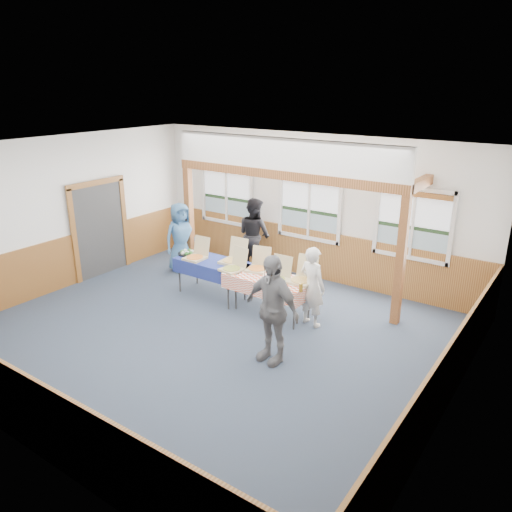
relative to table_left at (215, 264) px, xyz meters
The scene contains 31 objects.
floor 1.84m from the table_left, 53.75° to the right, with size 8.00×8.00×0.00m, color #2C3447.
ceiling 3.03m from the table_left, 53.75° to the right, with size 8.00×8.00×0.00m, color white.
wall_back 2.52m from the table_left, 64.57° to the left, with size 8.00×8.00×0.00m, color silver.
wall_front 5.06m from the table_left, 78.31° to the right, with size 8.00×8.00×0.00m, color silver.
wall_left 3.41m from the table_left, 155.28° to the right, with size 8.00×8.00×0.00m, color silver.
wall_right 5.27m from the table_left, 15.37° to the right, with size 8.00×8.00×0.00m, color silver.
wainscot_back 2.33m from the table_left, 64.31° to the left, with size 7.98×0.05×1.10m, color brown.
wainscot_front 4.96m from the table_left, 78.25° to the right, with size 7.98×0.05×1.10m, color brown.
wainscot_left 3.27m from the table_left, 155.10° to the right, with size 0.05×6.98×1.10m, color brown.
wainscot_right 5.17m from the table_left, 15.44° to the right, with size 0.05×6.98×1.10m, color brown.
cased_opening 3.01m from the table_left, behind, with size 0.06×1.30×2.10m, color #323232.
window_left 2.64m from the table_left, 121.81° to the left, with size 1.56×0.10×1.46m.
window_mid 2.51m from the table_left, 64.12° to the left, with size 1.56×0.10×1.46m.
window_right 4.03m from the table_left, 32.15° to the left, with size 1.56×0.10×1.46m.
post_left 1.82m from the table_left, 148.23° to the left, with size 0.15×0.15×2.40m, color #5D3514.
post_right 3.66m from the table_left, 14.74° to the left, with size 0.15×0.15×2.40m, color #5D3514.
cross_beam 2.26m from the table_left, 42.45° to the left, with size 5.15×0.18×0.18m, color #5D3514.
table_left is the anchor object (origin of this frame).
table_right 1.38m from the table_left, ahead, with size 1.81×1.34×0.76m.
pizza_box_a 0.43m from the table_left, 164.97° to the right, with size 0.40×0.48×0.43m.
pizza_box_b 0.41m from the table_left, 25.15° to the left, with size 0.44×0.53×0.46m.
pizza_box_c 0.67m from the table_left, 17.44° to the right, with size 0.46×0.53×0.42m.
pizza_box_d 1.03m from the table_left, ahead, with size 0.48×0.54×0.42m.
pizza_box_e 1.64m from the table_left, ahead, with size 0.42×0.50×0.43m.
pizza_box_f 2.03m from the table_left, ahead, with size 0.43×0.52×0.45m.
veggie_tray 0.76m from the table_left, behind, with size 0.39×0.39×0.09m.
drink_glass 2.25m from the table_left, ahead, with size 0.07×0.07×0.15m, color #906518.
woman_white 2.27m from the table_left, ahead, with size 0.54×0.36×1.49m, color silver.
woman_black 1.71m from the table_left, 96.59° to the left, with size 0.84×0.66×1.73m, color black.
man_blue 1.73m from the table_left, 156.19° to the left, with size 0.79×0.52×1.62m, color #38628D.
person_grey 2.77m from the table_left, 31.94° to the right, with size 1.04×0.43×1.77m, color slate.
Camera 1 is at (5.14, -5.97, 4.21)m, focal length 35.00 mm.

